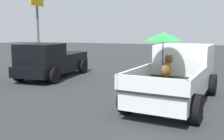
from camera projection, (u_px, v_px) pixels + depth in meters
name	position (u px, v px, depth m)	size (l,w,h in m)	color
ground_plane	(174.00, 103.00, 8.79)	(80.00, 80.00, 0.00)	#2D3033
pickup_truck_main	(178.00, 72.00, 9.07)	(5.22, 2.68, 2.37)	black
pickup_truck_far	(52.00, 61.00, 13.50)	(4.90, 2.38, 1.80)	black
motel_sign	(37.00, 14.00, 18.44)	(1.40, 0.16, 5.08)	#59595B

